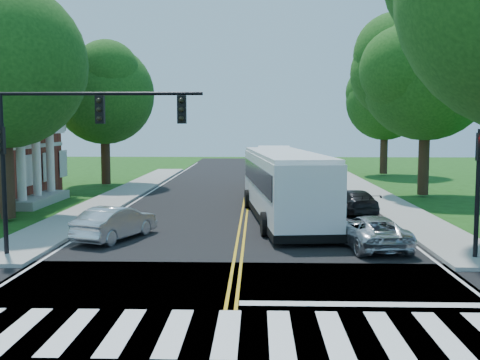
{
  "coord_description": "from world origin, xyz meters",
  "views": [
    {
      "loc": [
        0.66,
        -12.75,
        4.67
      ],
      "look_at": [
        -0.05,
        10.47,
        2.4
      ],
      "focal_mm": 42.0,
      "sensor_mm": 36.0,
      "label": 1
    }
  ],
  "objects_px": {
    "bus_lead": "(284,184)",
    "bus_follow": "(274,168)",
    "suv": "(371,231)",
    "hatchback": "(116,223)",
    "signal_nw": "(68,134)",
    "dark_sedan": "(353,201)",
    "signal_ne": "(479,176)"
  },
  "relations": [
    {
      "from": "bus_lead",
      "to": "bus_follow",
      "type": "xyz_separation_m",
      "value": [
        -0.14,
        12.39,
        -0.17
      ]
    },
    {
      "from": "bus_follow",
      "to": "suv",
      "type": "bearing_deg",
      "value": 101.36
    },
    {
      "from": "bus_lead",
      "to": "hatchback",
      "type": "bearing_deg",
      "value": 28.3
    },
    {
      "from": "signal_nw",
      "to": "dark_sedan",
      "type": "distance_m",
      "value": 16.1
    },
    {
      "from": "signal_ne",
      "to": "hatchback",
      "type": "height_order",
      "value": "signal_ne"
    },
    {
      "from": "signal_ne",
      "to": "hatchback",
      "type": "relative_size",
      "value": 1.06
    },
    {
      "from": "signal_nw",
      "to": "bus_lead",
      "type": "bearing_deg",
      "value": 46.2
    },
    {
      "from": "signal_ne",
      "to": "dark_sedan",
      "type": "distance_m",
      "value": 11.0
    },
    {
      "from": "signal_nw",
      "to": "bus_follow",
      "type": "bearing_deg",
      "value": 69.45
    },
    {
      "from": "bus_lead",
      "to": "signal_ne",
      "type": "bearing_deg",
      "value": 121.1
    },
    {
      "from": "suv",
      "to": "bus_lead",
      "type": "bearing_deg",
      "value": -70.13
    },
    {
      "from": "signal_ne",
      "to": "dark_sedan",
      "type": "relative_size",
      "value": 1.02
    },
    {
      "from": "bus_lead",
      "to": "suv",
      "type": "relative_size",
      "value": 2.96
    },
    {
      "from": "signal_nw",
      "to": "suv",
      "type": "relative_size",
      "value": 1.61
    },
    {
      "from": "hatchback",
      "to": "signal_nw",
      "type": "bearing_deg",
      "value": 98.28
    },
    {
      "from": "bus_follow",
      "to": "dark_sedan",
      "type": "distance_m",
      "value": 10.87
    },
    {
      "from": "signal_ne",
      "to": "bus_lead",
      "type": "bearing_deg",
      "value": 127.16
    },
    {
      "from": "hatchback",
      "to": "suv",
      "type": "xyz_separation_m",
      "value": [
        10.15,
        -1.22,
        -0.07
      ]
    },
    {
      "from": "signal_nw",
      "to": "dark_sedan",
      "type": "relative_size",
      "value": 1.65
    },
    {
      "from": "signal_nw",
      "to": "hatchback",
      "type": "xyz_separation_m",
      "value": [
        0.73,
        3.32,
        -3.68
      ]
    },
    {
      "from": "bus_lead",
      "to": "bus_follow",
      "type": "bearing_deg",
      "value": -95.42
    },
    {
      "from": "signal_nw",
      "to": "suv",
      "type": "xyz_separation_m",
      "value": [
        10.88,
        2.1,
        -3.75
      ]
    },
    {
      "from": "dark_sedan",
      "to": "bus_lead",
      "type": "bearing_deg",
      "value": 22.62
    },
    {
      "from": "bus_follow",
      "to": "dark_sedan",
      "type": "xyz_separation_m",
      "value": [
        3.91,
        -10.1,
        -0.97
      ]
    },
    {
      "from": "signal_nw",
      "to": "bus_lead",
      "type": "xyz_separation_m",
      "value": [
        7.85,
        8.19,
        -2.6
      ]
    },
    {
      "from": "signal_nw",
      "to": "bus_follow",
      "type": "relative_size",
      "value": 0.61
    },
    {
      "from": "dark_sedan",
      "to": "signal_ne",
      "type": "bearing_deg",
      "value": 94.35
    },
    {
      "from": "signal_nw",
      "to": "bus_lead",
      "type": "distance_m",
      "value": 11.64
    },
    {
      "from": "bus_lead",
      "to": "suv",
      "type": "bearing_deg",
      "value": 110.36
    },
    {
      "from": "signal_nw",
      "to": "bus_lead",
      "type": "height_order",
      "value": "signal_nw"
    },
    {
      "from": "signal_nw",
      "to": "dark_sedan",
      "type": "height_order",
      "value": "signal_nw"
    },
    {
      "from": "bus_lead",
      "to": "bus_follow",
      "type": "height_order",
      "value": "bus_lead"
    }
  ]
}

